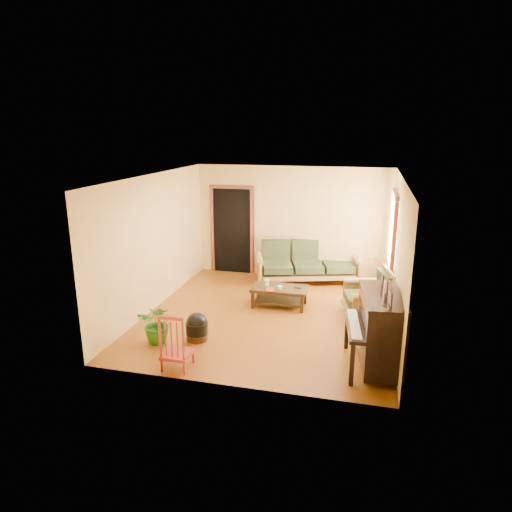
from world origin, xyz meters
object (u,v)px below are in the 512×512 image
(piano, at_px, (380,332))
(footstool, at_px, (197,330))
(sofa, at_px, (308,261))
(ceramic_crock, at_px, (383,282))
(potted_plant, at_px, (158,323))
(coffee_table, at_px, (279,297))
(red_chair, at_px, (177,340))
(armchair, at_px, (367,294))

(piano, distance_m, footstool, 2.95)
(sofa, xyz_separation_m, ceramic_crock, (1.68, -0.01, -0.37))
(piano, xyz_separation_m, potted_plant, (-3.50, -0.04, -0.23))
(potted_plant, bearing_deg, piano, 0.59)
(sofa, bearing_deg, ceramic_crock, -17.32)
(sofa, relative_size, potted_plant, 3.39)
(coffee_table, distance_m, footstool, 2.09)
(red_chair, bearing_deg, potted_plant, 132.21)
(sofa, relative_size, coffee_table, 2.13)
(coffee_table, distance_m, red_chair, 2.92)
(ceramic_crock, bearing_deg, sofa, 179.57)
(armchair, height_order, ceramic_crock, armchair)
(armchair, bearing_deg, sofa, 113.44)
(armchair, xyz_separation_m, potted_plant, (-3.29, -1.89, -0.13))
(red_chair, relative_size, potted_plant, 1.29)
(sofa, relative_size, red_chair, 2.63)
(sofa, height_order, armchair, sofa)
(sofa, bearing_deg, potted_plant, -134.70)
(armchair, distance_m, potted_plant, 3.79)
(coffee_table, bearing_deg, red_chair, -109.74)
(coffee_table, relative_size, potted_plant, 1.59)
(ceramic_crock, bearing_deg, coffee_table, -141.09)
(sofa, xyz_separation_m, footstool, (-1.37, -3.45, -0.32))
(piano, bearing_deg, potted_plant, 173.94)
(red_chair, height_order, ceramic_crock, red_chair)
(piano, height_order, potted_plant, piano)
(coffee_table, height_order, armchair, armchair)
(footstool, bearing_deg, ceramic_crock, 48.38)
(potted_plant, bearing_deg, ceramic_crock, 45.37)
(red_chair, bearing_deg, sofa, 73.08)
(footstool, xyz_separation_m, ceramic_crock, (3.05, 3.43, -0.05))
(coffee_table, distance_m, potted_plant, 2.61)
(piano, bearing_deg, footstool, 169.35)
(armchair, xyz_separation_m, piano, (0.21, -1.85, 0.10))
(sofa, distance_m, potted_plant, 4.17)
(coffee_table, relative_size, piano, 0.84)
(coffee_table, xyz_separation_m, ceramic_crock, (2.01, 1.62, -0.07))
(armchair, relative_size, footstool, 2.51)
(piano, distance_m, potted_plant, 3.50)
(footstool, relative_size, ceramic_crock, 1.47)
(coffee_table, xyz_separation_m, piano, (1.88, -2.01, 0.37))
(sofa, relative_size, ceramic_crock, 9.07)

